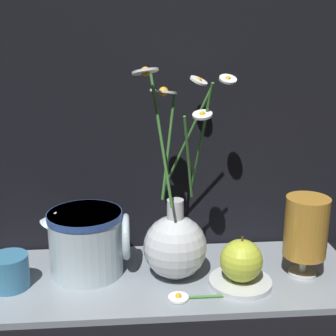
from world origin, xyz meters
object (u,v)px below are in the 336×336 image
object	(u,v)px
tea_glass	(306,228)
orange_fruit	(241,261)
vase_with_flowers	(175,240)
yellow_mug	(8,272)
ceramic_pitcher	(87,240)

from	to	relation	value
tea_glass	orange_fruit	distance (m)	0.14
orange_fruit	vase_with_flowers	bearing A→B (deg)	158.00
tea_glass	yellow_mug	bearing A→B (deg)	-179.65
yellow_mug	orange_fruit	world-z (taller)	orange_fruit
yellow_mug	orange_fruit	distance (m)	0.42
yellow_mug	ceramic_pitcher	xyz separation A→B (m)	(0.14, 0.04, 0.04)
vase_with_flowers	yellow_mug	size ratio (longest dim) A/B	4.97
vase_with_flowers	yellow_mug	xyz separation A→B (m)	(-0.30, -0.02, -0.04)
tea_glass	ceramic_pitcher	bearing A→B (deg)	174.30
orange_fruit	yellow_mug	bearing A→B (deg)	176.56
vase_with_flowers	tea_glass	distance (m)	0.24
tea_glass	orange_fruit	world-z (taller)	tea_glass
ceramic_pitcher	orange_fruit	distance (m)	0.29
tea_glass	orange_fruit	bearing A→B (deg)	-167.29
orange_fruit	ceramic_pitcher	bearing A→B (deg)	166.15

